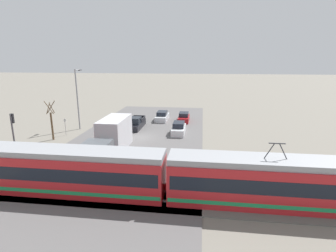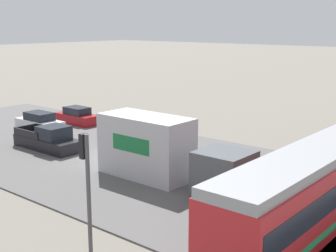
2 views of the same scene
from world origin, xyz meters
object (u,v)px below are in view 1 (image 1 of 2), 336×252
Objects in this scene: sedan_car_0 at (179,129)px; sedan_car_1 at (162,116)px; sedan_car_2 at (184,118)px; box_truck at (111,138)px; pickup_truck at (135,124)px; light_rail_tram at (167,176)px; street_lamp_near_crossing at (78,95)px; traffic_light_pole at (13,131)px; no_parking_sign at (65,125)px; street_tree at (52,122)px.

sedan_car_0 is 8.62m from sedan_car_1.
sedan_car_1 is 3.75m from sedan_car_2.
box_truck reaches higher than pickup_truck.
pickup_truck is at bearing -69.34° from light_rail_tram.
street_lamp_near_crossing is at bearing -49.20° from box_truck.
traffic_light_pole is 2.14× the size of no_parking_sign.
sedan_car_1 is at bearing -80.63° from light_rail_tram.
no_parking_sign is at bearing -106.40° from street_tree.
sedan_car_2 is 0.84× the size of street_tree.
pickup_truck is (7.47, -19.81, -1.02)m from light_rail_tram.
street_lamp_near_crossing is (-1.02, -5.70, 2.71)m from street_tree.
street_tree is 2.20× the size of no_parking_sign.
street_lamp_near_crossing is at bearing -96.32° from no_parking_sign.
box_truck is at bearing 66.75° from sedan_car_2.
sedan_car_0 is 7.47m from sedan_car_2.
no_parking_sign is (11.84, 10.58, 0.72)m from sedan_car_1.
street_tree is (12.47, 12.70, 1.63)m from sedan_car_1.
sedan_car_1 is 23.66m from traffic_light_pole.
pickup_truck is 11.66m from street_tree.
traffic_light_pole reaches higher than light_rail_tram.
box_truck is 10.04m from street_tree.
light_rail_tram is 17.72m from sedan_car_0.
street_tree is at bearing -37.58° from light_rail_tram.
sedan_car_2 is at bearing -128.29° from traffic_light_pole.
sedan_car_1 is at bearing -120.55° from traffic_light_pole.
box_truck reaches higher than sedan_car_2.
pickup_truck is at bearing -142.87° from street_tree.
street_tree is at bearing 37.24° from sedan_car_2.
box_truck is 11.04m from sedan_car_0.
no_parking_sign is (15.39, 2.72, 0.68)m from sedan_car_0.
sedan_car_2 is (-3.73, 0.39, -0.01)m from sedan_car_1.
traffic_light_pole reaches higher than sedan_car_0.
sedan_car_0 is at bearing -141.34° from traffic_light_pole.
sedan_car_2 is at bearing -88.91° from light_rail_tram.
box_truck is 1.09× the size of street_lamp_near_crossing.
box_truck is at bearing -156.98° from traffic_light_pole.
pickup_truck is (0.05, -10.82, -1.00)m from box_truck.
pickup_truck is 1.25× the size of sedan_car_0.
sedan_car_2 is at bearing -142.62° from pickup_truck.
sedan_car_2 is 0.86× the size of traffic_light_pole.
sedan_car_0 is 0.90× the size of traffic_light_pole.
sedan_car_0 is (-6.80, 2.13, -0.01)m from pickup_truck.
sedan_car_1 is 0.53× the size of street_lamp_near_crossing.
traffic_light_pole is 0.57× the size of street_lamp_near_crossing.
street_tree is (9.26, -3.84, 0.59)m from box_truck.
sedan_car_1 is at bearing -100.97° from box_truck.
street_lamp_near_crossing is at bearing -49.81° from light_rail_tram.
sedan_car_0 reaches higher than sedan_car_2.
pickup_truck is at bearing -119.62° from sedan_car_1.
sedan_car_0 is 0.88× the size of street_tree.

